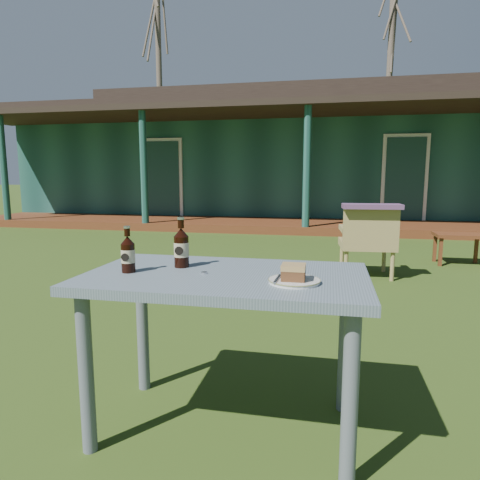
% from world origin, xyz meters
% --- Properties ---
extents(ground, '(80.00, 80.00, 0.00)m').
position_xyz_m(ground, '(0.00, 0.00, 0.00)').
color(ground, '#334916').
extents(pavilion, '(15.80, 8.30, 3.45)m').
position_xyz_m(pavilion, '(-0.00, 9.39, 1.61)').
color(pavilion, '#1C4B41').
rests_on(pavilion, ground).
extents(tree_left, '(0.28, 0.28, 10.50)m').
position_xyz_m(tree_left, '(-8.00, 17.50, 5.25)').
color(tree_left, brown).
rests_on(tree_left, ground).
extents(tree_mid, '(0.28, 0.28, 9.50)m').
position_xyz_m(tree_mid, '(3.00, 18.50, 4.75)').
color(tree_mid, brown).
rests_on(tree_mid, ground).
extents(cafe_table, '(1.20, 0.70, 0.72)m').
position_xyz_m(cafe_table, '(0.00, -1.60, 0.62)').
color(cafe_table, slate).
rests_on(cafe_table, ground).
extents(plate, '(0.20, 0.20, 0.01)m').
position_xyz_m(plate, '(0.30, -1.70, 0.73)').
color(plate, silver).
rests_on(plate, cafe_table).
extents(cake_slice, '(0.09, 0.09, 0.06)m').
position_xyz_m(cake_slice, '(0.30, -1.71, 0.77)').
color(cake_slice, '#53311A').
rests_on(cake_slice, plate).
extents(fork, '(0.02, 0.14, 0.00)m').
position_xyz_m(fork, '(0.24, -1.71, 0.74)').
color(fork, silver).
rests_on(fork, plate).
extents(cola_bottle_near, '(0.07, 0.07, 0.23)m').
position_xyz_m(cola_bottle_near, '(-0.23, -1.52, 0.81)').
color(cola_bottle_near, black).
rests_on(cola_bottle_near, cafe_table).
extents(cola_bottle_far, '(0.06, 0.06, 0.20)m').
position_xyz_m(cola_bottle_far, '(-0.42, -1.66, 0.80)').
color(cola_bottle_far, black).
rests_on(cola_bottle_far, cafe_table).
extents(bottle_cap, '(0.03, 0.03, 0.01)m').
position_xyz_m(bottle_cap, '(-0.09, -1.63, 0.72)').
color(bottle_cap, silver).
rests_on(bottle_cap, cafe_table).
extents(armchair_left, '(0.62, 0.58, 0.78)m').
position_xyz_m(armchair_left, '(0.86, 1.54, 0.44)').
color(armchair_left, '#9A864D').
rests_on(armchair_left, ground).
extents(floral_throw, '(0.63, 0.28, 0.05)m').
position_xyz_m(floral_throw, '(0.87, 1.38, 0.81)').
color(floral_throw, '#5D3A5F').
rests_on(floral_throw, armchair_left).
extents(side_table, '(0.60, 0.40, 0.40)m').
position_xyz_m(side_table, '(2.07, 2.48, 0.34)').
color(side_table, '#5B2D16').
rests_on(side_table, ground).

